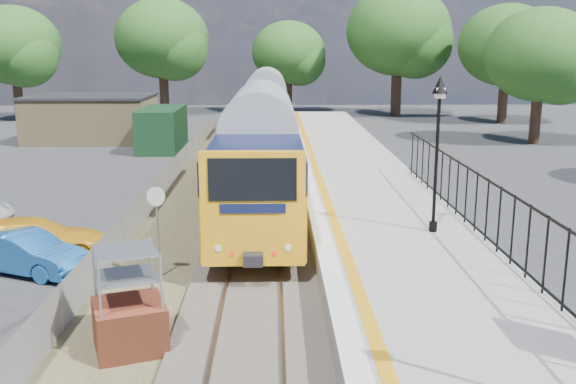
{
  "coord_description": "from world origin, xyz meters",
  "views": [
    {
      "loc": [
        0.55,
        -12.4,
        6.28
      ],
      "look_at": [
        0.97,
        6.59,
        2.0
      ],
      "focal_mm": 40.0,
      "sensor_mm": 36.0,
      "label": 1
    }
  ],
  "objects_px": {
    "victorian_lamp_north": "(439,118)",
    "speed_sign": "(157,218)",
    "car_yellow": "(34,239)",
    "car_blue": "(26,253)",
    "brick_plinth": "(128,303)",
    "train": "(264,119)"
  },
  "relations": [
    {
      "from": "victorian_lamp_north",
      "to": "speed_sign",
      "type": "relative_size",
      "value": 1.75
    },
    {
      "from": "victorian_lamp_north",
      "to": "car_yellow",
      "type": "relative_size",
      "value": 1.05
    },
    {
      "from": "car_blue",
      "to": "victorian_lamp_north",
      "type": "bearing_deg",
      "value": -62.16
    },
    {
      "from": "speed_sign",
      "to": "brick_plinth",
      "type": "bearing_deg",
      "value": -74.91
    },
    {
      "from": "train",
      "to": "victorian_lamp_north",
      "type": "bearing_deg",
      "value": -73.52
    },
    {
      "from": "speed_sign",
      "to": "car_yellow",
      "type": "relative_size",
      "value": 0.6
    },
    {
      "from": "victorian_lamp_north",
      "to": "brick_plinth",
      "type": "xyz_separation_m",
      "value": [
        -7.8,
        -5.83,
        -3.2
      ]
    },
    {
      "from": "brick_plinth",
      "to": "car_blue",
      "type": "relative_size",
      "value": 0.63
    },
    {
      "from": "brick_plinth",
      "to": "train",
      "type": "bearing_deg",
      "value": 83.99
    },
    {
      "from": "speed_sign",
      "to": "victorian_lamp_north",
      "type": "bearing_deg",
      "value": 23.82
    },
    {
      "from": "train",
      "to": "car_blue",
      "type": "xyz_separation_m",
      "value": [
        -6.51,
        -18.8,
        -1.74
      ]
    },
    {
      "from": "victorian_lamp_north",
      "to": "brick_plinth",
      "type": "height_order",
      "value": "victorian_lamp_north"
    },
    {
      "from": "car_blue",
      "to": "car_yellow",
      "type": "relative_size",
      "value": 0.83
    },
    {
      "from": "brick_plinth",
      "to": "speed_sign",
      "type": "bearing_deg",
      "value": 91.93
    },
    {
      "from": "train",
      "to": "car_yellow",
      "type": "distance_m",
      "value": 18.93
    },
    {
      "from": "train",
      "to": "car_yellow",
      "type": "bearing_deg",
      "value": -110.88
    },
    {
      "from": "car_blue",
      "to": "speed_sign",
      "type": "bearing_deg",
      "value": -75.4
    },
    {
      "from": "car_blue",
      "to": "brick_plinth",
      "type": "bearing_deg",
      "value": -117.41
    },
    {
      "from": "car_blue",
      "to": "car_yellow",
      "type": "xyz_separation_m",
      "value": [
        -0.21,
        1.18,
        0.03
      ]
    },
    {
      "from": "victorian_lamp_north",
      "to": "car_blue",
      "type": "bearing_deg",
      "value": -175.71
    },
    {
      "from": "train",
      "to": "car_blue",
      "type": "height_order",
      "value": "train"
    },
    {
      "from": "victorian_lamp_north",
      "to": "car_yellow",
      "type": "xyz_separation_m",
      "value": [
        -12.02,
        0.29,
        -3.66
      ]
    }
  ]
}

